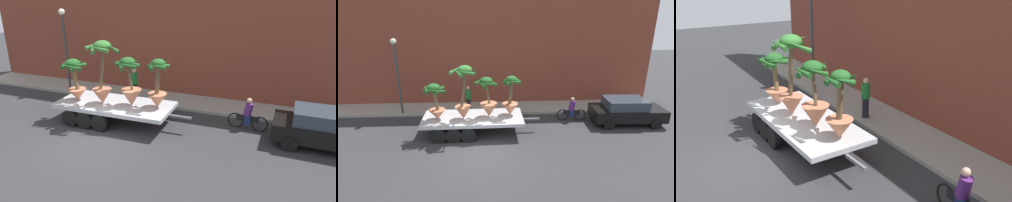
{
  "view_description": "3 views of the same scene",
  "coord_description": "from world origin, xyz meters",
  "views": [
    {
      "loc": [
        6.85,
        -9.39,
        6.26
      ],
      "look_at": [
        2.33,
        2.4,
        1.48
      ],
      "focal_mm": 33.06,
      "sensor_mm": 36.0,
      "label": 1
    },
    {
      "loc": [
        0.73,
        -11.85,
        7.04
      ],
      "look_at": [
        1.45,
        2.49,
        1.88
      ],
      "focal_mm": 29.54,
      "sensor_mm": 36.0,
      "label": 2
    },
    {
      "loc": [
        10.64,
        -2.66,
        6.13
      ],
      "look_at": [
        1.14,
        3.21,
        1.97
      ],
      "focal_mm": 38.98,
      "sensor_mm": 36.0,
      "label": 3
    }
  ],
  "objects": [
    {
      "name": "sidewalk",
      "position": [
        0.0,
        6.1,
        0.07
      ],
      "size": [
        24.0,
        2.2,
        0.15
      ],
      "primitive_type": "cube",
      "color": "gray",
      "rests_on": "ground"
    },
    {
      "name": "potted_palm_rear",
      "position": [
        -0.82,
        2.23,
        2.43
      ],
      "size": [
        1.5,
        1.48,
        2.98
      ],
      "color": "#C17251",
      "rests_on": "flatbed_trailer"
    },
    {
      "name": "ground_plane",
      "position": [
        0.0,
        0.0,
        0.0
      ],
      "size": [
        60.0,
        60.0,
        0.0
      ],
      "primitive_type": "plane",
      "color": "#2D2D30"
    },
    {
      "name": "potted_palm_front",
      "position": [
        0.45,
        2.48,
        1.94
      ],
      "size": [
        1.28,
        1.33,
        2.27
      ],
      "color": "#C17251",
      "rests_on": "flatbed_trailer"
    },
    {
      "name": "building_facade",
      "position": [
        0.0,
        7.8,
        4.63
      ],
      "size": [
        24.0,
        1.2,
        9.26
      ],
      "primitive_type": "cube",
      "color": "brown",
      "rests_on": "ground"
    },
    {
      "name": "flatbed_trailer",
      "position": [
        -0.66,
        2.46,
        0.76
      ],
      "size": [
        6.58,
        2.53,
        0.98
      ],
      "color": "#B7BABF",
      "rests_on": "ground"
    },
    {
      "name": "potted_palm_extra",
      "position": [
        -2.35,
        2.22,
        2.02
      ],
      "size": [
        1.29,
        1.34,
        2.02
      ],
      "color": "#C17251",
      "rests_on": "flatbed_trailer"
    },
    {
      "name": "parked_car",
      "position": [
        8.81,
        3.34,
        0.83
      ],
      "size": [
        4.31,
        2.03,
        1.58
      ],
      "color": "black",
      "rests_on": "ground"
    },
    {
      "name": "cyclist",
      "position": [
        5.63,
        3.95,
        0.67
      ],
      "size": [
        1.84,
        0.37,
        1.54
      ],
      "color": "black",
      "rests_on": "ground"
    },
    {
      "name": "potted_palm_middle",
      "position": [
        1.71,
        2.7,
        1.95
      ],
      "size": [
        1.02,
        1.1,
        2.26
      ],
      "color": "#C17251",
      "rests_on": "flatbed_trailer"
    },
    {
      "name": "street_lamp",
      "position": [
        -5.21,
        5.3,
        3.23
      ],
      "size": [
        0.36,
        0.36,
        4.83
      ],
      "color": "#383D42",
      "rests_on": "sidewalk"
    },
    {
      "name": "pedestrian_near_gate",
      "position": [
        -0.89,
        5.52,
        1.04
      ],
      "size": [
        0.36,
        0.36,
        1.71
      ],
      "color": "black",
      "rests_on": "sidewalk"
    }
  ]
}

